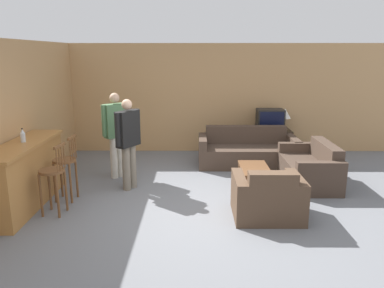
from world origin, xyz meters
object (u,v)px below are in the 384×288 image
(table_lamp, at_px, (285,114))
(coffee_table, at_px, (255,170))
(loveseat_right, at_px, (311,168))
(bottle, at_px, (23,136))
(bar_chair_near, at_px, (53,177))
(tv_unit, at_px, (269,142))
(bar_chair_mid, at_px, (66,166))
(tv, at_px, (270,120))
(couch_far, at_px, (247,152))
(person_by_counter, at_px, (128,140))
(armchair_near, at_px, (268,199))
(person_by_window, at_px, (116,131))

(table_lamp, bearing_deg, coffee_table, -115.02)
(loveseat_right, bearing_deg, bottle, -168.03)
(bar_chair_near, relative_size, tv_unit, 1.09)
(bar_chair_mid, xyz_separation_m, tv, (3.88, 2.85, 0.27))
(bar_chair_mid, distance_m, couch_far, 3.84)
(bar_chair_mid, xyz_separation_m, loveseat_right, (4.27, 0.84, -0.30))
(bar_chair_mid, xyz_separation_m, coffee_table, (3.20, 0.65, -0.28))
(loveseat_right, xyz_separation_m, coffee_table, (-1.07, -0.19, 0.02))
(bar_chair_near, xyz_separation_m, bottle, (-0.56, 0.37, 0.54))
(bottle, bearing_deg, coffee_table, 12.49)
(loveseat_right, xyz_separation_m, tv_unit, (-0.39, 2.01, 0.02))
(couch_far, bearing_deg, person_by_counter, -147.02)
(armchair_near, height_order, person_by_window, person_by_window)
(coffee_table, bearing_deg, tv, 72.75)
(couch_far, bearing_deg, person_by_window, -162.06)
(tv_unit, height_order, table_lamp, table_lamp)
(couch_far, xyz_separation_m, table_lamp, (0.98, 0.82, 0.69))
(person_by_counter, bearing_deg, armchair_near, -28.04)
(tv_unit, relative_size, tv, 1.62)
(bottle, bearing_deg, loveseat_right, 11.97)
(person_by_counter, bearing_deg, bar_chair_mid, -150.34)
(armchair_near, xyz_separation_m, bottle, (-3.74, 0.47, 0.84))
(tv_unit, bearing_deg, loveseat_right, -79.03)
(tv, distance_m, table_lamp, 0.37)
(tv, bearing_deg, coffee_table, -107.25)
(bar_chair_near, xyz_separation_m, tv, (3.88, 3.40, 0.27))
(person_by_window, bearing_deg, loveseat_right, -5.20)
(bar_chair_near, xyz_separation_m, table_lamp, (4.22, 3.40, 0.40))
(tv_unit, xyz_separation_m, person_by_counter, (-2.93, -2.31, 0.60))
(tv_unit, bearing_deg, couch_far, -127.73)
(tv_unit, bearing_deg, person_by_counter, -141.77)
(bottle, xyz_separation_m, table_lamp, (4.78, 3.03, -0.14))
(armchair_near, xyz_separation_m, person_by_window, (-2.58, 1.83, 0.64))
(bar_chair_mid, xyz_separation_m, armchair_near, (3.18, -0.65, -0.29))
(couch_far, bearing_deg, tv, 52.17)
(tv_unit, bearing_deg, armchair_near, -101.19)
(couch_far, relative_size, table_lamp, 4.10)
(person_by_counter, bearing_deg, table_lamp, 35.19)
(couch_far, height_order, person_by_window, person_by_window)
(bar_chair_mid, distance_m, bottle, 0.80)
(tv, bearing_deg, bar_chair_mid, -143.73)
(armchair_near, distance_m, person_by_window, 3.23)
(loveseat_right, distance_m, tv, 2.12)
(person_by_counter, bearing_deg, tv, 38.20)
(loveseat_right, height_order, person_by_counter, person_by_counter)
(armchair_near, bearing_deg, couch_far, 88.74)
(armchair_near, distance_m, coffee_table, 1.30)
(loveseat_right, bearing_deg, person_by_window, 174.80)
(couch_far, bearing_deg, coffee_table, -92.00)
(coffee_table, distance_m, table_lamp, 2.52)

